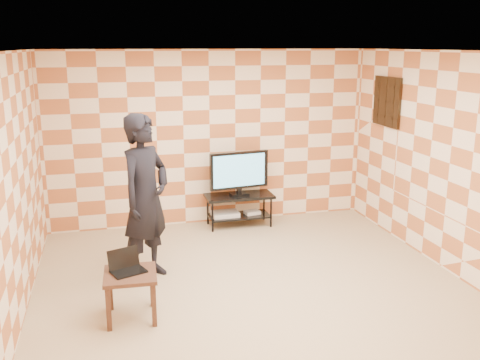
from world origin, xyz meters
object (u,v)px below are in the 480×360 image
object	(u,v)px
tv	(239,171)
person	(146,198)
tv_stand	(239,203)
side_table	(130,281)

from	to	relation	value
tv	person	size ratio (longest dim) A/B	0.47
tv_stand	person	xyz separation A→B (m)	(-1.54, -1.59, 0.64)
tv_stand	side_table	xyz separation A→B (m)	(-1.80, -2.56, 0.04)
tv	side_table	size ratio (longest dim) A/B	1.69
side_table	tv_stand	bearing A→B (deg)	54.91
tv_stand	side_table	distance (m)	3.13
tv	person	world-z (taller)	person
tv	side_table	bearing A→B (deg)	-125.12
tv_stand	tv	world-z (taller)	tv
tv_stand	side_table	size ratio (longest dim) A/B	1.89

